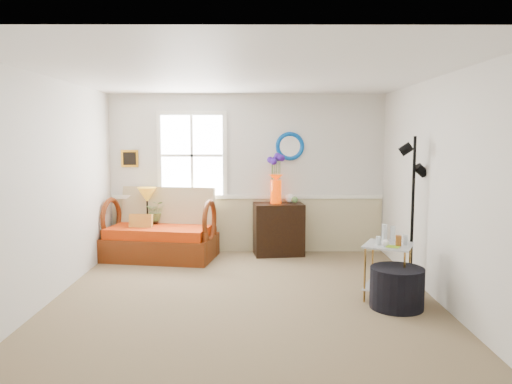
{
  "coord_description": "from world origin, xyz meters",
  "views": [
    {
      "loc": [
        0.12,
        -5.69,
        1.91
      ],
      "look_at": [
        0.14,
        0.41,
        1.23
      ],
      "focal_mm": 35.0,
      "sensor_mm": 36.0,
      "label": 1
    }
  ],
  "objects_px": {
    "loveseat": "(160,224)",
    "side_table": "(388,272)",
    "ottoman": "(397,288)",
    "floor_lamp": "(413,213)",
    "cabinet": "(278,229)",
    "lamp_stand": "(149,237)"
  },
  "relations": [
    {
      "from": "loveseat",
      "to": "floor_lamp",
      "type": "distance_m",
      "value": 3.8
    },
    {
      "from": "floor_lamp",
      "to": "loveseat",
      "type": "bearing_deg",
      "value": 171.16
    },
    {
      "from": "side_table",
      "to": "ottoman",
      "type": "height_order",
      "value": "side_table"
    },
    {
      "from": "lamp_stand",
      "to": "ottoman",
      "type": "distance_m",
      "value": 4.2
    },
    {
      "from": "loveseat",
      "to": "side_table",
      "type": "bearing_deg",
      "value": -23.57
    },
    {
      "from": "loveseat",
      "to": "side_table",
      "type": "xyz_separation_m",
      "value": [
        3.04,
        -1.99,
        -0.22
      ]
    },
    {
      "from": "ottoman",
      "to": "floor_lamp",
      "type": "bearing_deg",
      "value": 62.77
    },
    {
      "from": "cabinet",
      "to": "ottoman",
      "type": "xyz_separation_m",
      "value": [
        1.2,
        -2.54,
        -0.19
      ]
    },
    {
      "from": "loveseat",
      "to": "floor_lamp",
      "type": "relative_size",
      "value": 0.87
    },
    {
      "from": "cabinet",
      "to": "ottoman",
      "type": "relative_size",
      "value": 1.41
    },
    {
      "from": "cabinet",
      "to": "side_table",
      "type": "xyz_separation_m",
      "value": [
        1.17,
        -2.25,
        -0.09
      ]
    },
    {
      "from": "loveseat",
      "to": "cabinet",
      "type": "bearing_deg",
      "value": 17.56
    },
    {
      "from": "lamp_stand",
      "to": "ottoman",
      "type": "height_order",
      "value": "lamp_stand"
    },
    {
      "from": "loveseat",
      "to": "lamp_stand",
      "type": "bearing_deg",
      "value": 138.05
    },
    {
      "from": "cabinet",
      "to": "floor_lamp",
      "type": "xyz_separation_m",
      "value": [
        1.59,
        -1.79,
        0.54
      ]
    },
    {
      "from": "lamp_stand",
      "to": "loveseat",
      "type": "bearing_deg",
      "value": -51.57
    },
    {
      "from": "cabinet",
      "to": "ottoman",
      "type": "distance_m",
      "value": 2.82
    },
    {
      "from": "side_table",
      "to": "loveseat",
      "type": "bearing_deg",
      "value": 146.81
    },
    {
      "from": "loveseat",
      "to": "lamp_stand",
      "type": "height_order",
      "value": "loveseat"
    },
    {
      "from": "cabinet",
      "to": "loveseat",
      "type": "bearing_deg",
      "value": -178.74
    },
    {
      "from": "side_table",
      "to": "ottoman",
      "type": "distance_m",
      "value": 0.31
    },
    {
      "from": "side_table",
      "to": "lamp_stand",
      "type": "bearing_deg",
      "value": 145.08
    }
  ]
}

